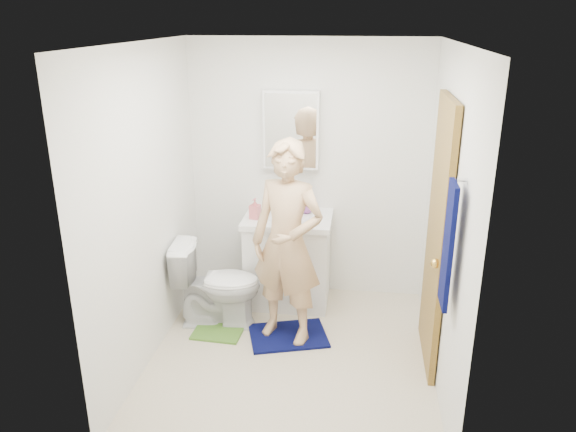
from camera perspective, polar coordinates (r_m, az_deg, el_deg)
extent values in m
cube|color=beige|center=(4.63, 0.37, -14.10)|extent=(2.20, 2.40, 0.02)
cube|color=white|center=(3.85, 0.45, 17.35)|extent=(2.20, 2.40, 0.02)
cube|color=silver|center=(5.23, 2.06, 4.57)|extent=(2.20, 0.02, 2.40)
cube|color=silver|center=(2.98, -2.53, -7.67)|extent=(2.20, 0.02, 2.40)
cube|color=silver|center=(4.35, -14.25, 0.77)|extent=(0.02, 2.40, 2.40)
cube|color=silver|center=(4.10, 15.97, -0.57)|extent=(0.02, 2.40, 2.40)
cube|color=white|center=(5.24, 0.00, -4.69)|extent=(0.75, 0.55, 0.80)
cube|color=white|center=(5.08, 0.00, -0.33)|extent=(0.79, 0.59, 0.05)
cylinder|color=white|center=(5.08, 0.00, -0.17)|extent=(0.40, 0.40, 0.03)
cylinder|color=silver|center=(5.22, 0.26, 1.23)|extent=(0.03, 0.03, 0.12)
cube|color=white|center=(5.09, 0.34, 8.77)|extent=(0.50, 0.12, 0.70)
cube|color=white|center=(5.03, 0.25, 8.64)|extent=(0.46, 0.01, 0.66)
cube|color=olive|center=(4.30, 14.90, -2.03)|extent=(0.05, 0.80, 2.05)
sphere|color=gold|center=(4.03, 14.75, -4.69)|extent=(0.07, 0.07, 0.07)
cube|color=#060A3F|center=(3.55, 15.97, -2.94)|extent=(0.03, 0.24, 0.80)
cylinder|color=silver|center=(3.42, 17.29, 3.55)|extent=(0.06, 0.02, 0.02)
imported|color=white|center=(4.93, -7.20, -6.86)|extent=(0.77, 0.47, 0.75)
cube|color=#060A3F|center=(4.86, 0.02, -12.06)|extent=(0.74, 0.62, 0.02)
cube|color=#50832B|center=(4.96, -7.06, -11.49)|extent=(0.43, 0.37, 0.02)
imported|color=#D26268|center=(5.01, -3.37, 0.76)|extent=(0.10, 0.11, 0.19)
imported|color=#93469A|center=(5.15, 1.86, 0.83)|extent=(0.15, 0.15, 0.10)
imported|color=tan|center=(4.46, -0.07, -2.82)|extent=(0.71, 0.58, 1.68)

